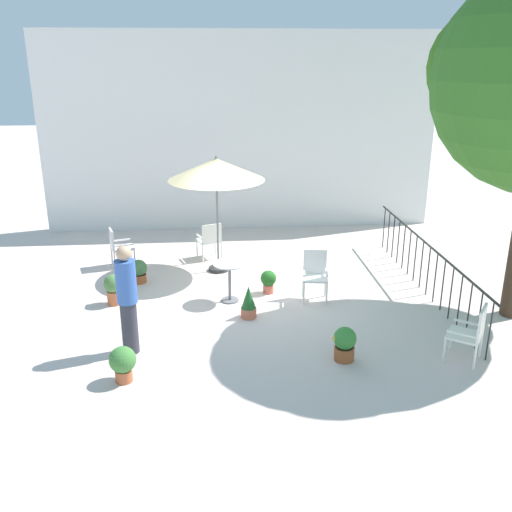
{
  "coord_description": "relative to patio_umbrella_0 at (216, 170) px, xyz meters",
  "views": [
    {
      "loc": [
        -0.82,
        -10.24,
        4.5
      ],
      "look_at": [
        0.0,
        -0.19,
        0.91
      ],
      "focal_mm": 39.67,
      "sensor_mm": 36.0,
      "label": 1
    }
  ],
  "objects": [
    {
      "name": "ground_plane",
      "position": [
        0.7,
        -1.49,
        -2.24
      ],
      "size": [
        60.0,
        60.0,
        0.0
      ],
      "primitive_type": "plane",
      "color": "beige"
    },
    {
      "name": "patio_chair_0",
      "position": [
        -0.17,
        0.76,
        -1.73
      ],
      "size": [
        0.61,
        0.59,
        0.88
      ],
      "color": "silver",
      "rests_on": "ground"
    },
    {
      "name": "potted_plant_4",
      "position": [
        1.88,
        -4.06,
        -1.95
      ],
      "size": [
        0.38,
        0.36,
        0.55
      ],
      "color": "#9A4F29",
      "rests_on": "ground"
    },
    {
      "name": "patio_chair_2",
      "position": [
        1.84,
        -1.69,
        -1.68
      ],
      "size": [
        0.52,
        0.5,
        0.98
      ],
      "color": "white",
      "rests_on": "ground"
    },
    {
      "name": "potted_plant_1",
      "position": [
        0.5,
        -2.42,
        -1.95
      ],
      "size": [
        0.29,
        0.29,
        0.61
      ],
      "color": "#CF694C",
      "rests_on": "ground"
    },
    {
      "name": "standing_person",
      "position": [
        -1.47,
        -3.53,
        -1.3
      ],
      "size": [
        0.44,
        0.44,
        1.8
      ],
      "color": "#33333D",
      "rests_on": "ground"
    },
    {
      "name": "patio_chair_3",
      "position": [
        -2.22,
        0.46,
        -1.74
      ],
      "size": [
        0.59,
        0.57,
        0.88
      ],
      "color": "silver",
      "rests_on": "ground"
    },
    {
      "name": "patio_umbrella_0",
      "position": [
        0.0,
        0.0,
        0.0
      ],
      "size": [
        2.04,
        2.04,
        2.54
      ],
      "color": "#2D2D2D",
      "rests_on": "ground"
    },
    {
      "name": "patio_chair_1",
      "position": [
        3.79,
        -4.26,
        -1.72
      ],
      "size": [
        0.69,
        0.69,
        0.94
      ],
      "color": "white",
      "rests_on": "ground"
    },
    {
      "name": "cafe_table_0",
      "position": [
        0.19,
        -1.66,
        -1.7
      ],
      "size": [
        0.63,
        0.63,
        0.78
      ],
      "color": "white",
      "rests_on": "ground"
    },
    {
      "name": "villa_facade",
      "position": [
        0.7,
        3.41,
        0.33
      ],
      "size": [
        10.39,
        0.3,
        5.13
      ],
      "primitive_type": "cube",
      "color": "white",
      "rests_on": "ground"
    },
    {
      "name": "potted_plant_5",
      "position": [
        0.97,
        -1.33,
        -1.97
      ],
      "size": [
        0.32,
        0.32,
        0.47
      ],
      "color": "#CF624A",
      "rests_on": "ground"
    },
    {
      "name": "potted_plant_0",
      "position": [
        -1.67,
        -0.56,
        -1.98
      ],
      "size": [
        0.34,
        0.34,
        0.5
      ],
      "color": "#A5522A",
      "rests_on": "ground"
    },
    {
      "name": "potted_plant_3",
      "position": [
        -2.02,
        -1.63,
        -1.9
      ],
      "size": [
        0.36,
        0.36,
        0.6
      ],
      "color": "#C06238",
      "rests_on": "ground"
    },
    {
      "name": "potted_plant_2",
      "position": [
        -1.46,
        -4.41,
        -1.93
      ],
      "size": [
        0.39,
        0.39,
        0.55
      ],
      "color": "#B65E39",
      "rests_on": "ground"
    },
    {
      "name": "terrace_railing",
      "position": [
        4.09,
        -1.49,
        -1.56
      ],
      "size": [
        0.03,
        5.9,
        1.01
      ],
      "color": "black",
      "rests_on": "ground"
    }
  ]
}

